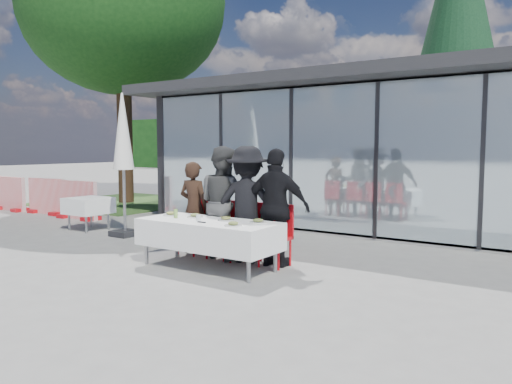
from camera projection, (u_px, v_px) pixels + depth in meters
ground at (208, 276)px, 7.27m from camera, size 90.00×90.00×0.00m
pavilion at (472, 137)px, 12.71m from camera, size 14.80×8.80×3.44m
treeline at (467, 142)px, 31.33m from camera, size 62.50×2.00×4.40m
dining_table at (208, 234)px, 7.72m from camera, size 2.26×0.96×0.75m
diner_a at (194, 208)px, 8.78m from camera, size 0.63×0.63×1.63m
diner_chair_a at (196, 223)px, 8.84m from camera, size 0.44×0.44×0.97m
diner_b at (223, 202)px, 8.41m from camera, size 1.11×1.11×1.90m
diner_chair_b at (225, 226)px, 8.48m from camera, size 0.44×0.44×0.97m
diner_c at (247, 204)px, 8.14m from camera, size 1.56×1.56×1.90m
diner_chair_c at (249, 229)px, 8.20m from camera, size 0.44×0.44×0.97m
diner_d at (276, 208)px, 7.83m from camera, size 1.24×1.24×1.86m
diner_chair_d at (278, 232)px, 7.89m from camera, size 0.44×0.44×0.97m
plate_a at (171, 214)px, 8.26m from camera, size 0.26×0.26×0.07m
plate_b at (195, 216)px, 8.03m from camera, size 0.26×0.26×0.07m
plate_c at (226, 219)px, 7.70m from camera, size 0.26×0.26×0.07m
plate_d at (258, 221)px, 7.45m from camera, size 0.26×0.26×0.07m
plate_extra at (233, 224)px, 7.15m from camera, size 0.26×0.26×0.07m
juice_bottle at (176, 213)px, 7.97m from camera, size 0.06×0.06×0.14m
drinking_glasses at (198, 218)px, 7.64m from camera, size 0.07×0.07×0.10m
folded_eyeglasses at (202, 222)px, 7.48m from camera, size 0.14×0.03×0.01m
spare_table_left at (88, 206)px, 11.28m from camera, size 0.86×0.86×0.74m
market_umbrella at (123, 141)px, 10.40m from camera, size 0.50×0.50×3.00m
deciduous_tree at (122, 7)px, 16.37m from camera, size 7.04×6.40×9.38m
conifer_tree at (458, 28)px, 17.20m from camera, size 4.00×4.00×10.50m
grass_patch at (127, 202)px, 16.95m from camera, size 5.00×5.00×0.02m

